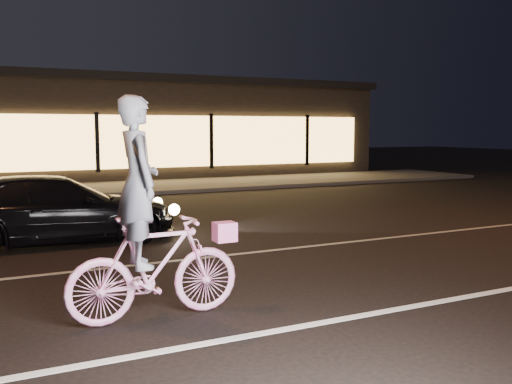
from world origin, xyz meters
TOP-DOWN VIEW (x-y plane):
  - ground at (0.00, 0.00)m, footprint 90.00×90.00m
  - lane_stripe_near at (0.00, -1.50)m, footprint 60.00×0.12m
  - lane_stripe_far at (0.00, 2.00)m, footprint 60.00×0.10m
  - sidewalk at (0.00, 13.00)m, footprint 30.00×4.00m
  - storefront at (0.00, 18.97)m, footprint 25.40×8.42m
  - cyclist at (-2.44, -0.57)m, footprint 1.94×0.67m
  - sedan at (-2.80, 4.30)m, footprint 4.35×1.84m

SIDE VIEW (x-z plane):
  - ground at x=0.00m, z-range 0.00..0.00m
  - lane_stripe_near at x=0.00m, z-range 0.00..0.01m
  - lane_stripe_far at x=0.00m, z-range 0.00..0.01m
  - sidewalk at x=0.00m, z-range 0.00..0.12m
  - sedan at x=-2.80m, z-range 0.00..1.25m
  - cyclist at x=-2.44m, z-range -0.35..2.09m
  - storefront at x=0.00m, z-range 0.05..4.25m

